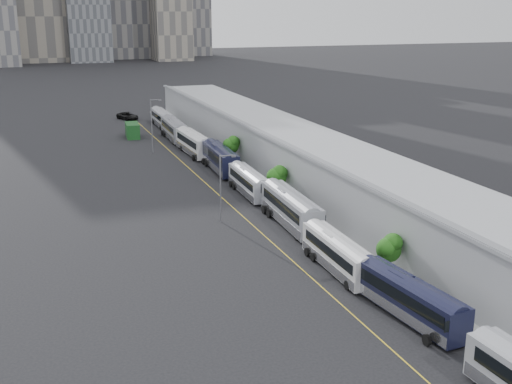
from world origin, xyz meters
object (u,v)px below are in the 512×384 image
bus_8 (162,119)px  street_lamp_far (153,122)px  street_lamp_near (222,184)px  bus_7 (174,131)px  bus_4 (249,184)px  bus_6 (194,145)px  bus_1 (409,302)px  shipping_container (132,130)px  bus_2 (338,257)px  bus_5 (220,160)px  suv (128,116)px  bus_3 (291,211)px

bus_8 → street_lamp_far: bearing=-104.6°
bus_8 → street_lamp_near: 68.32m
bus_7 → bus_4: bearing=-87.3°
bus_6 → bus_8: (0.67, 30.07, -0.14)m
bus_1 → shipping_container: bus_1 is taller
bus_7 → shipping_container: size_ratio=2.38×
bus_2 → street_lamp_near: street_lamp_near is taller
bus_1 → bus_2: size_ratio=1.02×
bus_6 → street_lamp_near: (-6.43, -37.80, 3.15)m
bus_5 → suv: 55.03m
bus_6 → suv: bus_6 is taller
bus_7 → bus_8: size_ratio=1.10×
bus_4 → bus_8: bus_8 is taller
shipping_container → bus_5: bearing=-70.4°
bus_8 → bus_7: bearing=-92.6°
bus_5 → street_lamp_far: 18.96m
bus_2 → bus_7: bearing=91.2°
shipping_container → suv: (2.63, 22.22, -0.58)m
bus_2 → shipping_container: bus_2 is taller
bus_3 → bus_4: bearing=93.5°
bus_7 → bus_5: bearing=-86.2°
bus_3 → bus_4: (-0.24, 14.15, -0.24)m
street_lamp_near → shipping_container: street_lamp_near is taller
bus_7 → street_lamp_near: 52.62m
bus_4 → suv: (-5.52, 69.15, -0.61)m
bus_1 → street_lamp_far: street_lamp_far is taller
bus_2 → shipping_container: (-7.27, 75.48, -0.04)m
bus_1 → bus_8: size_ratio=0.99×
shipping_container → suv: shipping_container is taller
bus_8 → street_lamp_far: street_lamp_far is taller
bus_3 → shipping_container: size_ratio=2.45×
bus_1 → bus_3: bearing=83.8°
bus_2 → street_lamp_near: 19.67m
bus_6 → bus_7: (-0.16, 14.35, 0.01)m
bus_8 → street_lamp_near: (-7.10, -67.87, 3.29)m
bus_6 → suv: (-4.93, 41.51, -0.80)m
bus_1 → bus_6: size_ratio=0.90×
bus_5 → street_lamp_near: street_lamp_near is taller
bus_1 → bus_8: bearing=84.3°
bus_6 → shipping_container: bearing=109.5°
bus_6 → bus_7: bearing=88.8°
bus_6 → bus_7: bus_7 is taller
bus_7 → suv: bearing=101.6°
bus_4 → shipping_container: 47.64m
bus_5 → street_lamp_far: street_lamp_far is taller
bus_5 → bus_8: bus_5 is taller
street_lamp_far → bus_5: bearing=-67.0°
bus_8 → street_lamp_far: 27.39m
bus_2 → bus_7: size_ratio=0.88×
bus_1 → bus_8: bus_8 is taller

